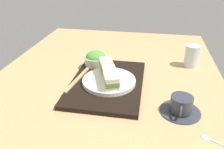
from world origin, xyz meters
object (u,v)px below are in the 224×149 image
at_px(salad_bowl, 96,59).
at_px(coffee_cup, 181,106).
at_px(sandwich_plate, 109,81).
at_px(teaspoon, 210,139).
at_px(sandwich_far, 111,81).
at_px(drinking_glass, 192,56).
at_px(sandwich_near, 107,66).
at_px(sandwich_middle, 109,73).
at_px(chopsticks_pair, 78,79).

xyz_separation_m(salad_bowl, coffee_cup, (0.28, 0.36, -0.02)).
xyz_separation_m(sandwich_plate, coffee_cup, (0.12, 0.27, -0.00)).
bearing_deg(teaspoon, salad_bowl, -132.33).
relative_size(sandwich_plate, coffee_cup, 1.55).
bearing_deg(sandwich_plate, sandwich_far, 18.52).
xyz_separation_m(drinking_glass, teaspoon, (0.50, -0.00, -0.05)).
height_order(sandwich_near, sandwich_middle, sandwich_near).
bearing_deg(sandwich_far, sandwich_near, -161.48).
bearing_deg(coffee_cup, teaspoon, 31.90).
height_order(chopsticks_pair, drinking_glass, drinking_glass).
height_order(sandwich_plate, teaspoon, sandwich_plate).
distance_m(sandwich_far, drinking_glass, 0.46).
height_order(sandwich_middle, chopsticks_pair, sandwich_middle).
relative_size(sandwich_near, sandwich_middle, 1.00).
distance_m(sandwich_far, chopsticks_pair, 0.17).
bearing_deg(chopsticks_pair, coffee_cup, 72.59).
relative_size(sandwich_plate, sandwich_near, 2.52).
xyz_separation_m(sandwich_plate, sandwich_far, (0.06, 0.02, 0.03)).
relative_size(sandwich_far, salad_bowl, 0.81).
bearing_deg(drinking_glass, coffee_cup, -11.71).
distance_m(sandwich_plate, salad_bowl, 0.18).
bearing_deg(sandwich_far, drinking_glass, 133.76).
height_order(sandwich_plate, coffee_cup, coffee_cup).
distance_m(salad_bowl, drinking_glass, 0.45).
distance_m(sandwich_middle, drinking_glass, 0.43).
bearing_deg(sandwich_far, salad_bowl, -152.55).
height_order(sandwich_near, salad_bowl, sandwich_near).
bearing_deg(sandwich_near, teaspoon, 50.45).
xyz_separation_m(sandwich_plate, salad_bowl, (-0.15, -0.09, 0.02)).
height_order(sandwich_plate, chopsticks_pair, sandwich_plate).
height_order(sandwich_plate, salad_bowl, salad_bowl).
distance_m(sandwich_middle, teaspoon, 0.43).
bearing_deg(drinking_glass, teaspoon, -0.56).
xyz_separation_m(sandwich_near, drinking_glass, (-0.20, 0.37, -0.01)).
relative_size(sandwich_near, coffee_cup, 0.61).
height_order(sandwich_plate, drinking_glass, drinking_glass).
bearing_deg(chopsticks_pair, salad_bowl, 165.02).
distance_m(sandwich_plate, sandwich_far, 0.07).
height_order(sandwich_plate, sandwich_middle, sandwich_middle).
relative_size(sandwich_near, salad_bowl, 0.80).
distance_m(sandwich_middle, chopsticks_pair, 0.14).
distance_m(chopsticks_pair, coffee_cup, 0.42).
height_order(salad_bowl, teaspoon, salad_bowl).
xyz_separation_m(sandwich_middle, coffee_cup, (0.12, 0.27, -0.04)).
bearing_deg(sandwich_middle, sandwich_far, 18.52).
height_order(chopsticks_pair, coffee_cup, coffee_cup).
height_order(sandwich_middle, drinking_glass, drinking_glass).
bearing_deg(coffee_cup, chopsticks_pair, -107.41).
height_order(sandwich_near, drinking_glass, drinking_glass).
bearing_deg(chopsticks_pair, sandwich_middle, 88.79).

